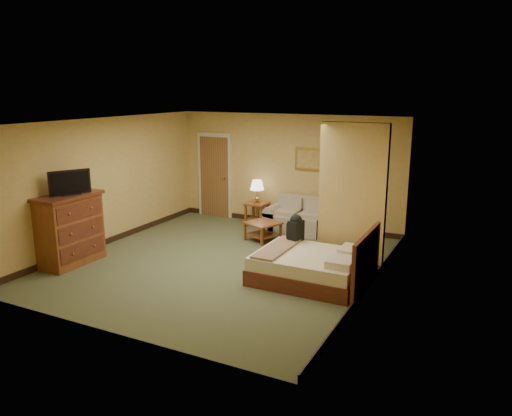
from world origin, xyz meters
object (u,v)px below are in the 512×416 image
Objects in this scene: loveseat at (301,221)px; coffee_table at (263,227)px; dresser at (70,229)px; bed at (313,267)px.

loveseat is 1.08m from coffee_table.
bed is (4.30, 1.16, -0.39)m from dresser.
dresser reaches higher than loveseat.
dresser is at bearing -131.40° from coffee_table.
dresser reaches higher than coffee_table.
bed reaches higher than coffee_table.
coffee_table is (-0.49, -0.96, 0.03)m from loveseat.
bed is (1.77, -1.71, -0.02)m from coffee_table.
coffee_table is 2.46m from bed.
coffee_table is 0.44× the size of bed.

